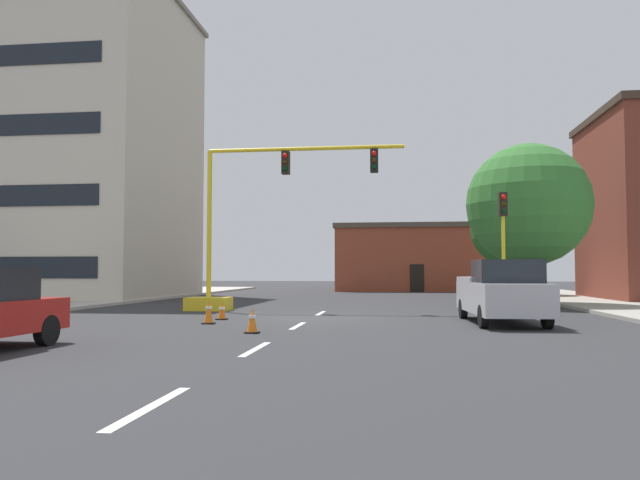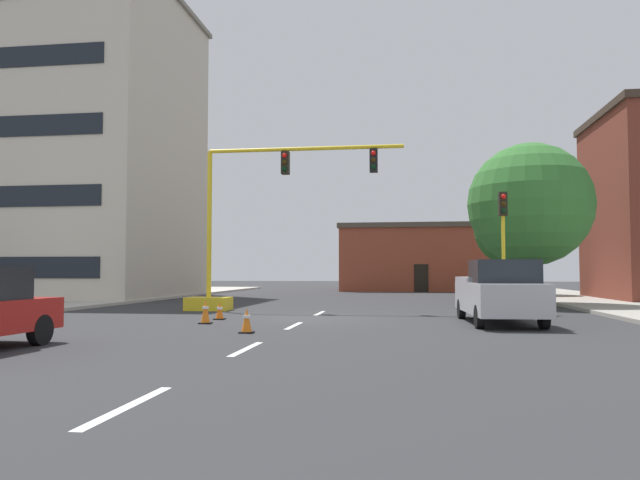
# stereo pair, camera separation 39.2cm
# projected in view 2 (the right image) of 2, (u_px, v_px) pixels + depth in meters

# --- Properties ---
(ground_plane) EXTENTS (160.00, 160.00, 0.00)m
(ground_plane) POSITION_uv_depth(u_px,v_px,m) (310.00, 318.00, 21.20)
(ground_plane) COLOR #2D2D30
(sidewalk_left) EXTENTS (6.00, 56.00, 0.14)m
(sidewalk_left) POSITION_uv_depth(u_px,v_px,m) (75.00, 302.00, 31.00)
(sidewalk_left) COLOR #B2ADA3
(sidewalk_left) RESTS_ON ground_plane
(sidewalk_right) EXTENTS (6.00, 56.00, 0.14)m
(sidewalk_right) POSITION_uv_depth(u_px,v_px,m) (633.00, 306.00, 27.23)
(sidewalk_right) COLOR #9E998E
(sidewalk_right) RESTS_ON ground_plane
(lane_stripe_seg_0) EXTENTS (0.16, 2.40, 0.01)m
(lane_stripe_seg_0) POSITION_uv_depth(u_px,v_px,m) (128.00, 406.00, 7.36)
(lane_stripe_seg_0) COLOR silver
(lane_stripe_seg_0) RESTS_ON ground_plane
(lane_stripe_seg_1) EXTENTS (0.16, 2.40, 0.01)m
(lane_stripe_seg_1) POSITION_uv_depth(u_px,v_px,m) (246.00, 349.00, 12.80)
(lane_stripe_seg_1) COLOR silver
(lane_stripe_seg_1) RESTS_ON ground_plane
(lane_stripe_seg_2) EXTENTS (0.16, 2.40, 0.01)m
(lane_stripe_seg_2) POSITION_uv_depth(u_px,v_px,m) (294.00, 326.00, 18.24)
(lane_stripe_seg_2) COLOR silver
(lane_stripe_seg_2) RESTS_ON ground_plane
(lane_stripe_seg_3) EXTENTS (0.16, 2.40, 0.01)m
(lane_stripe_seg_3) POSITION_uv_depth(u_px,v_px,m) (320.00, 313.00, 23.67)
(lane_stripe_seg_3) COLOR silver
(lane_stripe_seg_3) RESTS_ON ground_plane
(building_tall_left) EXTENTS (15.36, 12.85, 18.66)m
(building_tall_left) POSITION_uv_depth(u_px,v_px,m) (60.00, 148.00, 37.86)
(building_tall_left) COLOR beige
(building_tall_left) RESTS_ON ground_plane
(building_brick_center) EXTENTS (13.38, 10.10, 5.55)m
(building_brick_center) POSITION_uv_depth(u_px,v_px,m) (420.00, 258.00, 52.70)
(building_brick_center) COLOR brown
(building_brick_center) RESTS_ON ground_plane
(traffic_signal_gantry) EXTENTS (9.10, 1.20, 6.83)m
(traffic_signal_gantry) POSITION_uv_depth(u_px,v_px,m) (236.00, 257.00, 25.44)
(traffic_signal_gantry) COLOR yellow
(traffic_signal_gantry) RESTS_ON ground_plane
(traffic_light_pole_right) EXTENTS (0.32, 0.47, 4.80)m
(traffic_light_pole_right) POSITION_uv_depth(u_px,v_px,m) (503.00, 224.00, 24.10)
(traffic_light_pole_right) COLOR yellow
(traffic_light_pole_right) RESTS_ON ground_plane
(tree_right_far) EXTENTS (4.79, 4.79, 6.81)m
(tree_right_far) POSITION_uv_depth(u_px,v_px,m) (511.00, 229.00, 39.61)
(tree_right_far) COLOR #4C3823
(tree_right_far) RESTS_ON ground_plane
(tree_right_mid) EXTENTS (5.78, 5.78, 7.67)m
(tree_right_mid) POSITION_uv_depth(u_px,v_px,m) (530.00, 205.00, 28.49)
(tree_right_mid) COLOR brown
(tree_right_mid) RESTS_ON ground_plane
(pickup_truck_silver) EXTENTS (2.26, 5.49, 1.99)m
(pickup_truck_silver) POSITION_uv_depth(u_px,v_px,m) (499.00, 292.00, 19.07)
(pickup_truck_silver) COLOR #BCBCC1
(pickup_truck_silver) RESTS_ON ground_plane
(traffic_cone_roadside_a) EXTENTS (0.36, 0.36, 0.60)m
(traffic_cone_roadside_a) POSITION_uv_depth(u_px,v_px,m) (220.00, 311.00, 20.63)
(traffic_cone_roadside_a) COLOR black
(traffic_cone_roadside_a) RESTS_ON ground_plane
(traffic_cone_roadside_b) EXTENTS (0.36, 0.36, 0.79)m
(traffic_cone_roadside_b) POSITION_uv_depth(u_px,v_px,m) (205.00, 311.00, 18.98)
(traffic_cone_roadside_b) COLOR black
(traffic_cone_roadside_b) RESTS_ON ground_plane
(traffic_cone_roadside_c) EXTENTS (0.36, 0.36, 0.68)m
(traffic_cone_roadside_c) POSITION_uv_depth(u_px,v_px,m) (247.00, 321.00, 16.11)
(traffic_cone_roadside_c) COLOR black
(traffic_cone_roadside_c) RESTS_ON ground_plane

